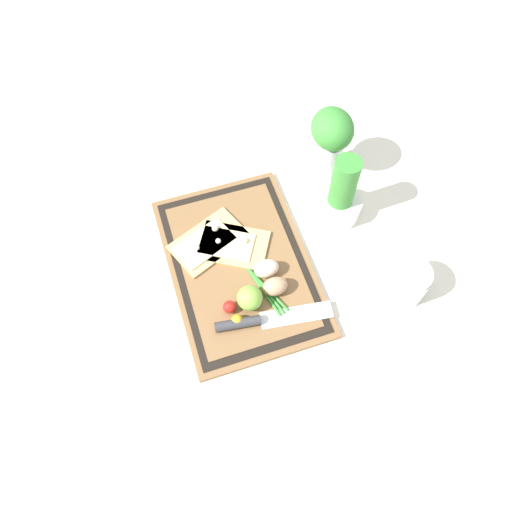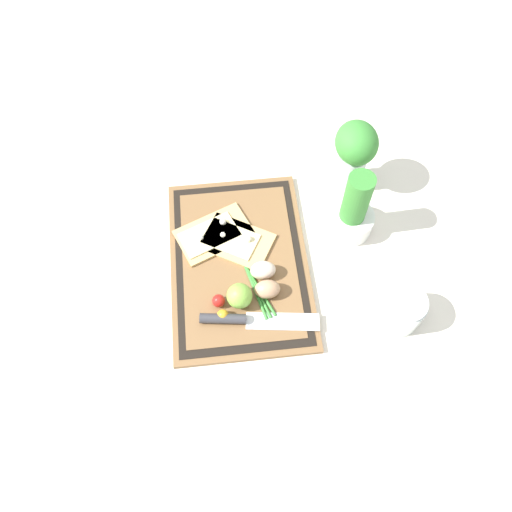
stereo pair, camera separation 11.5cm
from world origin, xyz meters
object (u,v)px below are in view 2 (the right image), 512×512
at_px(cherry_tomato_yellow, 223,315).
at_px(herb_glass, 354,152).
at_px(sauce_jar, 401,310).
at_px(knife, 240,319).
at_px(lime, 240,296).
at_px(egg_brown, 267,289).
at_px(pizza_slice_near, 213,234).
at_px(cherry_tomato_red, 219,301).
at_px(egg_pink, 263,270).
at_px(herb_pot, 353,213).
at_px(pizza_slice_far, 234,241).

height_order(cherry_tomato_yellow, herb_glass, herb_glass).
distance_m(sauce_jar, herb_glass, 0.39).
relative_size(knife, lime, 4.60).
bearing_deg(sauce_jar, egg_brown, -106.31).
xyz_separation_m(pizza_slice_near, knife, (0.23, 0.04, 0.00)).
distance_m(knife, cherry_tomato_red, 0.06).
xyz_separation_m(pizza_slice_near, cherry_tomato_red, (0.18, 0.00, 0.01)).
xyz_separation_m(knife, herb_glass, (-0.36, 0.31, 0.09)).
height_order(pizza_slice_near, knife, pizza_slice_near).
relative_size(egg_pink, cherry_tomato_yellow, 2.21).
distance_m(pizza_slice_near, herb_pot, 0.33).
relative_size(lime, cherry_tomato_red, 1.96).
relative_size(pizza_slice_far, cherry_tomato_red, 6.63).
bearing_deg(herb_glass, herb_pot, -9.69).
xyz_separation_m(knife, cherry_tomato_red, (-0.05, -0.04, 0.01)).
bearing_deg(egg_brown, knife, -48.18).
bearing_deg(pizza_slice_near, egg_pink, 41.90).
xyz_separation_m(knife, lime, (-0.05, 0.00, 0.02)).
relative_size(pizza_slice_far, herb_glass, 0.97).
relative_size(egg_brown, cherry_tomato_yellow, 2.21).
bearing_deg(knife, herb_pot, 127.61).
distance_m(cherry_tomato_red, herb_glass, 0.48).
bearing_deg(pizza_slice_near, cherry_tomato_yellow, 1.94).
bearing_deg(sauce_jar, herb_glass, -174.30).
bearing_deg(cherry_tomato_yellow, sauce_jar, 84.90).
bearing_deg(egg_brown, sauce_jar, 73.69).
bearing_deg(egg_brown, lime, -78.41).
height_order(pizza_slice_far, cherry_tomato_yellow, cherry_tomato_yellow).
bearing_deg(egg_pink, pizza_slice_near, -138.10).
relative_size(pizza_slice_far, herb_pot, 0.99).
xyz_separation_m(cherry_tomato_yellow, herb_glass, (-0.35, 0.35, 0.09)).
xyz_separation_m(pizza_slice_far, lime, (0.15, -0.00, 0.02)).
bearing_deg(knife, sauce_jar, 86.30).
xyz_separation_m(cherry_tomato_red, herb_glass, (-0.31, 0.35, 0.09)).
bearing_deg(cherry_tomato_red, egg_pink, 120.24).
bearing_deg(sauce_jar, lime, -101.40).
distance_m(pizza_slice_near, lime, 0.19).
relative_size(pizza_slice_near, knife, 0.77).
bearing_deg(egg_brown, cherry_tomato_red, -82.99).
bearing_deg(pizza_slice_near, sauce_jar, 57.56).
bearing_deg(lime, knife, -4.77).
xyz_separation_m(cherry_tomato_yellow, herb_pot, (-0.21, 0.32, 0.04)).
distance_m(herb_pot, sauce_jar, 0.25).
height_order(egg_brown, herb_glass, herb_glass).
bearing_deg(herb_glass, egg_pink, -44.63).
xyz_separation_m(egg_pink, lime, (0.06, -0.06, 0.01)).
xyz_separation_m(pizza_slice_near, herb_pot, (0.01, 0.33, 0.05)).
bearing_deg(cherry_tomato_red, lime, 90.73).
relative_size(pizza_slice_near, sauce_jar, 2.13).
bearing_deg(herb_pot, pizza_slice_far, -86.00).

